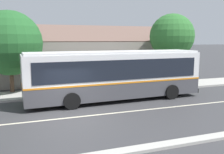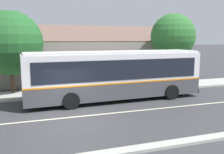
% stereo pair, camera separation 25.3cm
% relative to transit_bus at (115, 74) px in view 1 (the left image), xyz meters
% --- Properties ---
extents(ground_plane, '(300.00, 300.00, 0.00)m').
position_rel_transit_bus_xyz_m(ground_plane, '(-3.37, -2.90, -1.76)').
color(ground_plane, '#38383A').
extents(sidewalk_far, '(60.00, 3.00, 0.15)m').
position_rel_transit_bus_xyz_m(sidewalk_far, '(-3.37, 3.10, -1.68)').
color(sidewalk_far, '#ADAAA3').
rests_on(sidewalk_far, ground).
extents(lane_divider_stripe, '(60.00, 0.16, 0.01)m').
position_rel_transit_bus_xyz_m(lane_divider_stripe, '(-3.37, -2.90, -1.75)').
color(lane_divider_stripe, beige).
rests_on(lane_divider_stripe, ground).
extents(community_building, '(22.72, 8.71, 6.53)m').
position_rel_transit_bus_xyz_m(community_building, '(-2.85, 10.33, 0.27)').
color(community_building, gray).
rests_on(community_building, ground).
extents(transit_bus, '(11.97, 3.05, 3.27)m').
position_rel_transit_bus_xyz_m(transit_bus, '(0.00, 0.00, 0.00)').
color(transit_bus, '#47474C').
rests_on(transit_bus, ground).
extents(bench_down_street, '(1.75, 0.51, 0.94)m').
position_rel_transit_bus_xyz_m(bench_down_street, '(-4.48, 2.35, -1.19)').
color(bench_down_street, brown).
rests_on(bench_down_street, sidewalk_far).
extents(street_tree_primary, '(3.97, 3.97, 6.32)m').
position_rel_transit_bus_xyz_m(street_tree_primary, '(6.87, 3.98, 2.57)').
color(street_tree_primary, '#4C3828').
rests_on(street_tree_primary, ground).
extents(street_tree_secondary, '(4.75, 4.75, 6.16)m').
position_rel_transit_bus_xyz_m(street_tree_secondary, '(-6.67, 4.30, 1.85)').
color(street_tree_secondary, '#4C3828').
rests_on(street_tree_secondary, ground).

